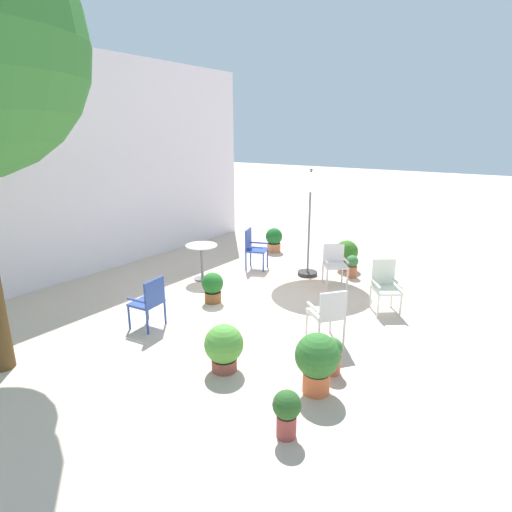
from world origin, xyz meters
TOP-DOWN VIEW (x-y plane):
  - ground_plane at (0.00, 0.00)m, footprint 60.00×60.00m
  - villa_facade at (0.00, 4.08)m, footprint 8.50×0.30m
  - patio_umbrella_0 at (1.80, -0.09)m, footprint 1.95×1.95m
  - cafe_table_0 at (0.21, 1.64)m, footprint 0.68×0.68m
  - patio_chair_0 at (0.88, -2.14)m, footprint 0.65×0.64m
  - patio_chair_1 at (1.58, -0.84)m, footprint 0.62×0.63m
  - patio_chair_2 at (1.47, 1.18)m, footprint 0.58×0.58m
  - patio_chair_3 at (-2.01, 0.73)m, footprint 0.51×0.48m
  - patio_chair_4 at (-0.81, -1.86)m, footprint 0.65×0.66m
  - potted_plant_0 at (2.26, -0.95)m, footprint 0.27×0.27m
  - potted_plant_1 at (-0.61, 0.62)m, footprint 0.41×0.41m
  - potted_plant_2 at (2.98, 1.58)m, footprint 0.45×0.45m
  - potted_plant_3 at (-2.91, -2.42)m, footprint 0.31×0.31m
  - potted_plant_4 at (-1.52, -2.27)m, footprint 0.27×0.27m
  - potted_plant_5 at (2.68, -0.63)m, footprint 0.53×0.53m
  - potted_plant_6 at (-2.30, -1.06)m, footprint 0.53×0.53m
  - potted_plant_7 at (-2.02, -2.31)m, footprint 0.55×0.55m

SIDE VIEW (x-z plane):
  - ground_plane at x=0.00m, z-range 0.00..0.00m
  - potted_plant_0 at x=2.26m, z-range 0.01..0.51m
  - potted_plant_4 at x=-1.52m, z-range 0.02..0.52m
  - potted_plant_3 at x=-2.91m, z-range 0.04..0.58m
  - potted_plant_1 at x=-0.61m, z-range 0.02..0.60m
  - potted_plant_2 at x=2.98m, z-range 0.02..0.67m
  - potted_plant_6 at x=-2.30m, z-range 0.02..0.68m
  - potted_plant_5 at x=2.68m, z-range 0.04..0.74m
  - potted_plant_7 at x=-2.02m, z-range 0.06..0.83m
  - patio_chair_3 at x=-2.01m, z-range 0.07..0.92m
  - patio_chair_1 at x=1.58m, z-range 0.08..0.93m
  - patio_chair_4 at x=-0.81m, z-range 0.07..0.95m
  - patio_chair_0 at x=0.88m, z-range 0.05..0.98m
  - cafe_table_0 at x=0.21m, z-range 0.15..0.93m
  - patio_chair_2 at x=1.47m, z-range 0.07..1.02m
  - patio_umbrella_0 at x=1.80m, z-range 0.94..3.31m
  - villa_facade at x=0.00m, z-range 0.00..4.77m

